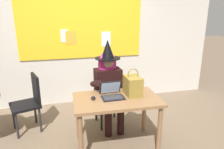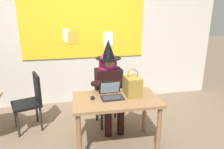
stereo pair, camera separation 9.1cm
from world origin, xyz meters
name	(u,v)px [view 2 (the right image)]	position (x,y,z in m)	size (l,w,h in m)	color
ground_plane	(99,148)	(0.00, 0.00, 0.00)	(24.00, 24.00, 0.00)	#75604C
wall_back_bulletin	(84,32)	(0.00, 1.73, 1.45)	(5.64, 1.89, 2.87)	silver
desk_main	(116,105)	(0.25, 0.03, 0.62)	(1.17, 0.73, 0.73)	#8E6642
chair_at_desk	(107,94)	(0.27, 0.73, 0.50)	(0.45, 0.45, 0.89)	black
person_costumed	(109,81)	(0.28, 0.61, 0.78)	(0.61, 0.67, 1.43)	black
laptop	(111,94)	(0.20, 0.09, 0.78)	(0.30, 0.28, 0.20)	black
computer_mouse	(92,98)	(-0.06, 0.07, 0.75)	(0.06, 0.10, 0.03)	black
handbag	(132,86)	(0.50, 0.10, 0.86)	(0.20, 0.30, 0.38)	olive
chair_spare_by_window	(31,99)	(-0.96, 0.79, 0.51)	(0.53, 0.53, 0.91)	black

